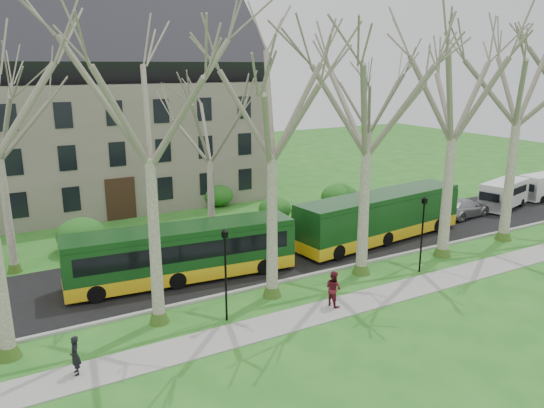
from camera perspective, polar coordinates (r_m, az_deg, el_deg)
The scene contains 15 objects.
ground at distance 28.51m, azimuth 5.40°, elevation -8.84°, with size 120.00×120.00×0.00m, color #236B1E.
sidewalk at distance 26.68m, azimuth 8.51°, elevation -10.59°, with size 70.00×2.00×0.06m, color gray.
road at distance 32.82m, azimuth -0.10°, elevation -5.48°, with size 80.00×8.00×0.06m, color black.
curb at distance 29.62m, azimuth 3.74°, elevation -7.72°, with size 80.00×0.25×0.14m, color #A5A39E.
building at distance 46.37m, azimuth -18.35°, elevation 9.91°, with size 26.50×12.20×16.00m.
tree_row_verge at distance 26.75m, azimuth 5.39°, elevation 5.27°, with size 49.00×7.00×14.00m.
tree_row_far at distance 35.56m, azimuth -6.36°, elevation 5.96°, with size 33.00×7.00×12.00m.
lamp_row at distance 26.82m, azimuth 6.75°, elevation -4.52°, with size 36.22×0.22×4.30m.
hedges at distance 38.28m, azimuth -12.52°, elevation -1.34°, with size 30.60×8.60×2.00m.
bus_lead at distance 29.05m, azimuth -9.62°, elevation -5.15°, with size 12.27×2.56×3.07m, color #123F15, non-canonical shape.
bus_follow at distance 35.80m, azimuth 11.57°, elevation -1.29°, with size 12.92×2.69×3.23m, color #123F15, non-canonical shape.
sedan at distance 43.21m, azimuth 19.87°, elevation -0.36°, with size 2.00×4.93×1.43m, color #A6A7AB.
van_a at distance 46.84m, azimuth 23.67°, elevation 0.92°, with size 5.19×1.89×2.27m, color silver, non-canonical shape.
pedestrian_a at distance 21.91m, azimuth -20.43°, elevation -15.03°, with size 0.56×0.37×1.53m, color black.
pedestrian_b at distance 26.00m, azimuth 6.62°, elevation -9.01°, with size 0.86×0.67×1.77m, color maroon.
Camera 1 is at (-15.10, -21.35, 11.36)m, focal length 35.00 mm.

